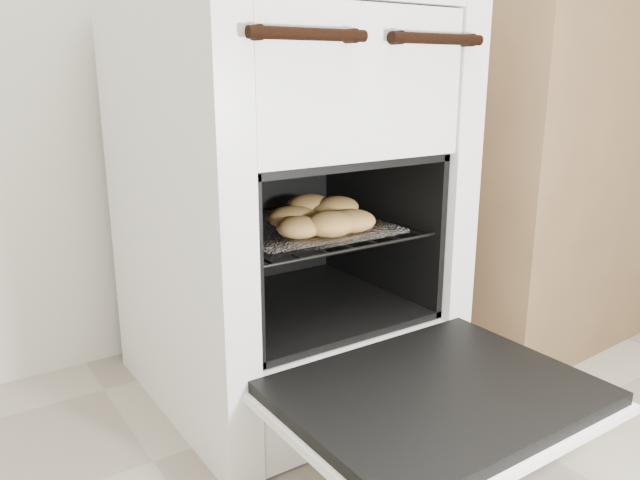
{
  "coord_description": "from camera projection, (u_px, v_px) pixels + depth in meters",
  "views": [
    {
      "loc": [
        -0.66,
        -0.04,
        0.75
      ],
      "look_at": [
        0.05,
        1.02,
        0.4
      ],
      "focal_mm": 35.0,
      "sensor_mm": 36.0,
      "label": 1
    }
  ],
  "objects": [
    {
      "name": "counter",
      "position": [
        539.0,
        171.0,
        1.88
      ],
      "size": [
        0.94,
        0.66,
        0.91
      ],
      "primitive_type": "cube",
      "rotation": [
        0.0,
        0.0,
        0.06
      ],
      "color": "brown",
      "rests_on": "ground"
    },
    {
      "name": "stove",
      "position": [
        284.0,
        205.0,
        1.42
      ],
      "size": [
        0.6,
        0.67,
        0.93
      ],
      "color": "white",
      "rests_on": "ground"
    },
    {
      "name": "oven_rack",
      "position": [
        300.0,
        228.0,
        1.38
      ],
      "size": [
        0.44,
        0.42,
        0.01
      ],
      "color": "black",
      "rests_on": "stove"
    },
    {
      "name": "oven_door",
      "position": [
        437.0,
        397.0,
        1.08
      ],
      "size": [
        0.54,
        0.42,
        0.04
      ],
      "color": "black",
      "rests_on": "stove"
    },
    {
      "name": "baked_rolls",
      "position": [
        321.0,
        215.0,
        1.36
      ],
      "size": [
        0.29,
        0.32,
        0.05
      ],
      "color": "#BA864A",
      "rests_on": "foil_sheet"
    },
    {
      "name": "foil_sheet",
      "position": [
        305.0,
        227.0,
        1.36
      ],
      "size": [
        0.34,
        0.3,
        0.01
      ],
      "primitive_type": "cube",
      "color": "white",
      "rests_on": "oven_rack"
    }
  ]
}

